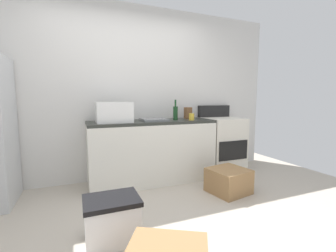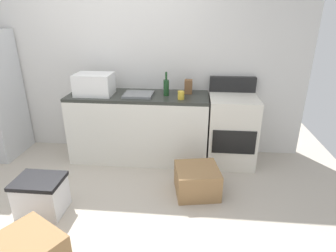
{
  "view_description": "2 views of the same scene",
  "coord_description": "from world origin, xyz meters",
  "px_view_note": "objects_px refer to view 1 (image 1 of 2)",
  "views": [
    {
      "loc": [
        -0.7,
        -1.91,
        1.2
      ],
      "look_at": [
        0.31,
        0.61,
        0.88
      ],
      "focal_mm": 24.17,
      "sensor_mm": 36.0,
      "label": 1
    },
    {
      "loc": [
        1.02,
        -2.25,
        1.89
      ],
      "look_at": [
        0.72,
        0.82,
        0.63
      ],
      "focal_mm": 30.09,
      "sensor_mm": 36.0,
      "label": 2
    }
  ],
  "objects_px": {
    "coffee_mug": "(192,117)",
    "storage_bin": "(112,219)",
    "knife_block": "(188,113)",
    "wine_bottle": "(175,112)",
    "cardboard_box_large": "(228,181)",
    "stove_oven": "(222,144)",
    "microwave": "(114,112)"
  },
  "relations": [
    {
      "from": "stove_oven",
      "to": "coffee_mug",
      "type": "height_order",
      "value": "stove_oven"
    },
    {
      "from": "microwave",
      "to": "cardboard_box_large",
      "type": "height_order",
      "value": "microwave"
    },
    {
      "from": "wine_bottle",
      "to": "cardboard_box_large",
      "type": "relative_size",
      "value": 0.65
    },
    {
      "from": "knife_block",
      "to": "wine_bottle",
      "type": "bearing_deg",
      "value": -155.13
    },
    {
      "from": "knife_block",
      "to": "storage_bin",
      "type": "xyz_separation_m",
      "value": [
        -1.41,
        -1.36,
        -0.8
      ]
    },
    {
      "from": "wine_bottle",
      "to": "storage_bin",
      "type": "bearing_deg",
      "value": -132.43
    },
    {
      "from": "wine_bottle",
      "to": "cardboard_box_large",
      "type": "distance_m",
      "value": 1.22
    },
    {
      "from": "coffee_mug",
      "to": "cardboard_box_large",
      "type": "height_order",
      "value": "coffee_mug"
    },
    {
      "from": "microwave",
      "to": "coffee_mug",
      "type": "bearing_deg",
      "value": -5.34
    },
    {
      "from": "stove_oven",
      "to": "cardboard_box_large",
      "type": "bearing_deg",
      "value": -119.1
    },
    {
      "from": "wine_bottle",
      "to": "knife_block",
      "type": "relative_size",
      "value": 1.67
    },
    {
      "from": "cardboard_box_large",
      "to": "storage_bin",
      "type": "xyz_separation_m",
      "value": [
        -1.55,
        -0.47,
        0.04
      ]
    },
    {
      "from": "stove_oven",
      "to": "coffee_mug",
      "type": "xyz_separation_m",
      "value": [
        -0.66,
        -0.16,
        0.48
      ]
    },
    {
      "from": "storage_bin",
      "to": "stove_oven",
      "type": "bearing_deg",
      "value": 32.25
    },
    {
      "from": "stove_oven",
      "to": "knife_block",
      "type": "height_order",
      "value": "stove_oven"
    },
    {
      "from": "cardboard_box_large",
      "to": "wine_bottle",
      "type": "bearing_deg",
      "value": 118.66
    },
    {
      "from": "stove_oven",
      "to": "microwave",
      "type": "bearing_deg",
      "value": -178.1
    },
    {
      "from": "coffee_mug",
      "to": "wine_bottle",
      "type": "bearing_deg",
      "value": 143.0
    },
    {
      "from": "coffee_mug",
      "to": "knife_block",
      "type": "xyz_separation_m",
      "value": [
        0.08,
        0.27,
        0.04
      ]
    },
    {
      "from": "microwave",
      "to": "coffee_mug",
      "type": "height_order",
      "value": "microwave"
    },
    {
      "from": "cardboard_box_large",
      "to": "storage_bin",
      "type": "relative_size",
      "value": 1.0
    },
    {
      "from": "wine_bottle",
      "to": "storage_bin",
      "type": "distance_m",
      "value": 1.86
    },
    {
      "from": "wine_bottle",
      "to": "knife_block",
      "type": "xyz_separation_m",
      "value": [
        0.28,
        0.13,
        -0.02
      ]
    },
    {
      "from": "coffee_mug",
      "to": "storage_bin",
      "type": "height_order",
      "value": "coffee_mug"
    },
    {
      "from": "storage_bin",
      "to": "coffee_mug",
      "type": "bearing_deg",
      "value": 39.41
    },
    {
      "from": "coffee_mug",
      "to": "storage_bin",
      "type": "distance_m",
      "value": 1.88
    },
    {
      "from": "coffee_mug",
      "to": "storage_bin",
      "type": "xyz_separation_m",
      "value": [
        -1.33,
        -1.09,
        -0.76
      ]
    },
    {
      "from": "cardboard_box_large",
      "to": "storage_bin",
      "type": "bearing_deg",
      "value": -163.1
    },
    {
      "from": "knife_block",
      "to": "cardboard_box_large",
      "type": "relative_size",
      "value": 0.39
    },
    {
      "from": "coffee_mug",
      "to": "knife_block",
      "type": "relative_size",
      "value": 0.56
    },
    {
      "from": "coffee_mug",
      "to": "storage_bin",
      "type": "relative_size",
      "value": 0.22
    },
    {
      "from": "coffee_mug",
      "to": "knife_block",
      "type": "height_order",
      "value": "knife_block"
    }
  ]
}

